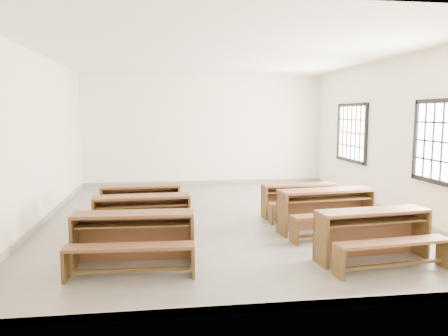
{
  "coord_description": "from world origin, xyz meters",
  "views": [
    {
      "loc": [
        -1.18,
        -8.53,
        2.08
      ],
      "look_at": [
        0.0,
        0.0,
        1.0
      ],
      "focal_mm": 35.0,
      "sensor_mm": 36.0,
      "label": 1
    }
  ],
  "objects": [
    {
      "name": "room",
      "position": [
        0.09,
        0.0,
        2.14
      ],
      "size": [
        8.5,
        8.5,
        3.2
      ],
      "color": "slate",
      "rests_on": "ground"
    },
    {
      "name": "desk_set_0",
      "position": [
        -1.61,
        -2.64,
        0.43
      ],
      "size": [
        1.67,
        0.91,
        0.74
      ],
      "rotation": [
        0.0,
        0.0,
        -0.04
      ],
      "color": "brown",
      "rests_on": "ground"
    },
    {
      "name": "desk_set_1",
      "position": [
        -1.56,
        -1.3,
        0.42
      ],
      "size": [
        1.64,
        0.92,
        0.72
      ],
      "rotation": [
        0.0,
        0.0,
        0.06
      ],
      "color": "brown",
      "rests_on": "ground"
    },
    {
      "name": "desk_set_2",
      "position": [
        -1.65,
        -0.01,
        0.4
      ],
      "size": [
        1.56,
        0.87,
        0.68
      ],
      "rotation": [
        0.0,
        0.0,
        0.06
      ],
      "color": "brown",
      "rests_on": "ground"
    },
    {
      "name": "desk_set_3",
      "position": [
        1.73,
        -2.9,
        0.43
      ],
      "size": [
        1.71,
        1.01,
        0.73
      ],
      "rotation": [
        0.0,
        0.0,
        0.11
      ],
      "color": "brown",
      "rests_on": "ground"
    },
    {
      "name": "desk_set_4",
      "position": [
        1.63,
        -1.39,
        0.44
      ],
      "size": [
        1.79,
        1.07,
        0.76
      ],
      "rotation": [
        0.0,
        0.0,
        0.12
      ],
      "color": "brown",
      "rests_on": "ground"
    },
    {
      "name": "desk_set_5",
      "position": [
        1.51,
        -0.19,
        0.39
      ],
      "size": [
        1.53,
        0.84,
        0.67
      ],
      "rotation": [
        0.0,
        0.0,
        0.05
      ],
      "color": "brown",
      "rests_on": "ground"
    }
  ]
}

